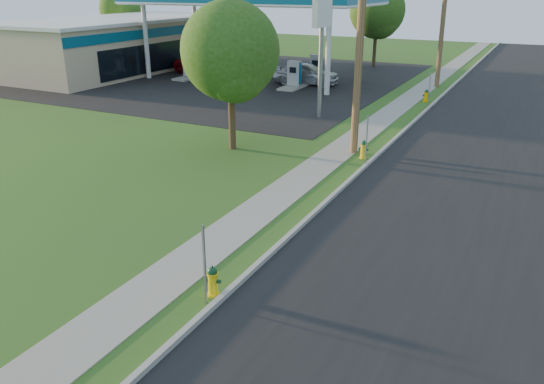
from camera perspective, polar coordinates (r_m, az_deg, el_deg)
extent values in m
cube|color=black|center=(16.06, 17.90, -4.98)|extent=(8.00, 120.00, 0.02)
cube|color=gray|center=(16.97, 4.59, -2.25)|extent=(0.15, 120.00, 0.15)
cube|color=gray|center=(17.67, -0.65, -1.40)|extent=(1.50, 120.00, 0.03)
cube|color=black|center=(43.27, -4.48, 12.22)|extent=(26.00, 28.00, 0.02)
cylinder|color=brown|center=(22.59, 9.46, 16.14)|extent=(0.32, 0.32, 9.80)
cylinder|color=brown|center=(40.07, 17.94, 17.40)|extent=(0.49, 0.32, 9.50)
cube|color=gray|center=(12.07, -7.25, -7.85)|extent=(0.05, 0.04, 2.00)
cube|color=gray|center=(22.09, 10.14, 5.67)|extent=(0.05, 0.04, 2.00)
cube|color=gray|center=(33.69, 16.54, 10.51)|extent=(0.05, 0.04, 2.00)
cylinder|color=silver|center=(43.46, -13.39, 15.42)|extent=(0.36, 0.36, 5.50)
cylinder|color=silver|center=(48.68, -8.23, 16.34)|extent=(0.36, 0.36, 5.50)
cylinder|color=silver|center=(35.75, 6.06, 14.68)|extent=(0.36, 0.36, 5.50)
cylinder|color=silver|center=(41.94, 9.49, 15.49)|extent=(0.36, 0.36, 5.50)
cube|color=silver|center=(41.73, -2.22, 19.70)|extent=(18.18, 9.18, 0.10)
cube|color=gray|center=(42.98, -8.81, 12.09)|extent=(1.20, 3.20, 0.18)
cube|color=#9EA0A3|center=(42.84, -8.88, 13.35)|extent=(0.90, 0.50, 1.70)
cube|color=#075070|center=(42.84, -8.88, 13.35)|extent=(0.94, 0.40, 1.50)
cube|color=black|center=(42.59, -9.12, 13.63)|extent=(0.50, 0.02, 0.40)
cube|color=gray|center=(38.48, 2.39, 11.24)|extent=(1.20, 3.20, 0.18)
cube|color=#9EA0A3|center=(38.33, 2.41, 12.66)|extent=(0.90, 0.50, 1.70)
cube|color=#075070|center=(38.33, 2.41, 12.66)|extent=(0.94, 0.40, 1.50)
cube|color=black|center=(38.05, 2.24, 12.97)|extent=(0.50, 0.02, 0.40)
cube|color=gray|center=(46.25, -5.87, 12.87)|extent=(1.20, 3.20, 0.18)
cube|color=#9EA0A3|center=(46.12, -5.92, 14.05)|extent=(0.90, 0.50, 1.70)
cube|color=#075070|center=(46.12, -5.92, 14.05)|extent=(0.94, 0.40, 1.50)
cube|color=black|center=(45.86, -6.12, 14.31)|extent=(0.50, 0.02, 0.40)
cube|color=gray|center=(42.10, 4.73, 12.07)|extent=(1.20, 3.20, 0.18)
cube|color=#9EA0A3|center=(41.96, 4.77, 13.36)|extent=(0.90, 0.50, 1.70)
cube|color=#075070|center=(41.96, 4.77, 13.36)|extent=(0.94, 0.40, 1.50)
cube|color=black|center=(41.67, 4.64, 13.66)|extent=(0.50, 0.02, 0.40)
cube|color=tan|center=(49.62, -15.85, 15.00)|extent=(10.00, 22.00, 4.00)
cube|color=#075070|center=(46.27, -11.21, 16.60)|extent=(0.06, 22.00, 0.70)
cube|color=black|center=(46.45, -11.03, 14.27)|extent=(0.06, 16.06, 2.20)
cube|color=silver|center=(49.45, -16.11, 17.43)|extent=(10.40, 22.40, 0.25)
cylinder|color=gray|center=(29.34, 5.22, 12.76)|extent=(0.24, 0.24, 5.00)
cube|color=silver|center=(29.03, 5.45, 19.21)|extent=(0.30, 2.00, 2.00)
cylinder|color=#382716|center=(23.54, -4.34, 8.52)|extent=(0.30, 0.30, 3.28)
sphere|color=#204D0D|center=(23.10, -4.53, 14.88)|extent=(4.20, 4.20, 4.20)
sphere|color=#204D0D|center=(22.72, -4.00, 13.12)|extent=(2.89, 2.89, 2.89)
cylinder|color=#382716|center=(49.16, 11.00, 15.18)|extent=(0.30, 0.30, 3.71)
sphere|color=#204D0D|center=(48.94, 11.26, 18.62)|extent=(4.75, 4.75, 4.75)
sphere|color=#204D0D|center=(48.58, 11.56, 17.71)|extent=(3.26, 3.26, 3.26)
cylinder|color=#382716|center=(61.27, -15.66, 15.85)|extent=(0.30, 0.30, 3.48)
sphere|color=#204D0D|center=(61.10, -15.93, 18.44)|extent=(4.45, 4.45, 4.45)
sphere|color=#204D0D|center=(60.64, -15.77, 17.77)|extent=(3.06, 3.06, 3.06)
cylinder|color=yellow|center=(12.86, -6.32, -10.84)|extent=(0.29, 0.29, 0.06)
cylinder|color=yellow|center=(12.71, -6.37, -9.76)|extent=(0.23, 0.23, 0.63)
cylinder|color=yellow|center=(12.57, -6.42, -8.70)|extent=(0.29, 0.29, 0.04)
sphere|color=#0E391D|center=(12.55, -6.43, -8.53)|extent=(0.24, 0.24, 0.24)
cylinder|color=#0E391D|center=(12.49, -6.45, -8.04)|extent=(0.05, 0.05, 0.06)
cylinder|color=#0E391D|center=(12.56, -6.67, -9.76)|extent=(0.13, 0.14, 0.12)
cylinder|color=#0E391D|center=(12.72, -6.99, -9.32)|extent=(0.12, 0.11, 0.09)
cylinder|color=#0E391D|center=(12.61, -5.77, -9.56)|extent=(0.12, 0.11, 0.09)
cylinder|color=gold|center=(22.81, 9.77, 3.66)|extent=(0.30, 0.30, 0.06)
cylinder|color=gold|center=(22.73, 9.81, 4.36)|extent=(0.24, 0.24, 0.65)
cylinder|color=gold|center=(22.65, 9.86, 5.03)|extent=(0.30, 0.30, 0.04)
sphere|color=#083D1E|center=(22.63, 9.86, 5.14)|extent=(0.25, 0.25, 0.25)
cylinder|color=#083D1E|center=(22.60, 9.88, 5.45)|extent=(0.05, 0.05, 0.06)
cylinder|color=#083D1E|center=(22.57, 9.66, 4.48)|extent=(0.13, 0.14, 0.12)
cylinder|color=#083D1E|center=(22.76, 9.48, 4.63)|extent=(0.12, 0.11, 0.10)
cylinder|color=#083D1E|center=(22.64, 10.17, 4.50)|extent=(0.12, 0.11, 0.10)
cylinder|color=#FFBB00|center=(35.01, 16.19, 9.31)|extent=(0.30, 0.30, 0.07)
cylinder|color=#FFBB00|center=(34.96, 16.24, 9.78)|extent=(0.24, 0.24, 0.65)
cylinder|color=#FFBB00|center=(34.90, 16.29, 10.23)|extent=(0.30, 0.30, 0.04)
sphere|color=#0D331E|center=(34.90, 16.30, 10.30)|extent=(0.25, 0.25, 0.25)
cylinder|color=#0D331E|center=(34.87, 16.32, 10.51)|extent=(0.05, 0.05, 0.07)
cylinder|color=#0D331E|center=(34.80, 16.17, 9.89)|extent=(0.14, 0.15, 0.12)
cylinder|color=#0D331E|center=(34.99, 16.02, 9.96)|extent=(0.12, 0.11, 0.10)
cylinder|color=#0D331E|center=(34.89, 16.49, 9.88)|extent=(0.12, 0.11, 0.10)
imported|color=maroon|center=(45.39, -7.00, 13.51)|extent=(5.61, 2.90, 1.51)
imported|color=#B7B9BF|center=(39.83, 3.64, 12.63)|extent=(5.00, 2.48, 1.64)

